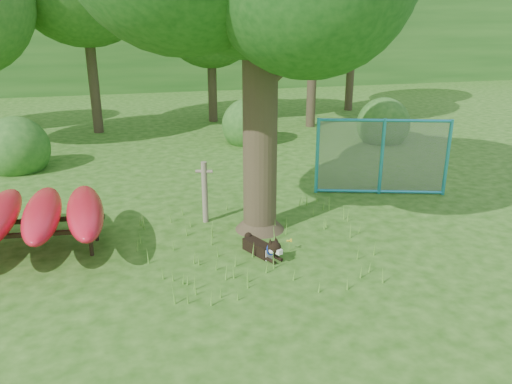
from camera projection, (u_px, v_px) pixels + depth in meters
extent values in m
plane|color=#1F4E0F|center=(263.00, 272.00, 8.35)|extent=(80.00, 80.00, 0.00)
cylinder|color=#352C1D|center=(260.00, 101.00, 9.22)|extent=(0.69, 0.69, 5.14)
cone|color=#352C1D|center=(260.00, 217.00, 9.98)|extent=(1.04, 1.04, 0.51)
cylinder|color=#352C1D|center=(293.00, 61.00, 9.10)|extent=(1.45, 0.60, 1.10)
cylinder|color=#352C1D|center=(230.00, 37.00, 8.94)|extent=(1.10, 0.80, 1.05)
cylinder|color=#6F6653|center=(205.00, 192.00, 10.21)|extent=(0.15, 0.15, 1.30)
cylinder|color=#6F6653|center=(204.00, 171.00, 10.06)|extent=(0.35, 0.17, 0.07)
cylinder|color=black|center=(91.00, 244.00, 8.87)|extent=(0.08, 0.08, 0.46)
cylinder|color=black|center=(96.00, 229.00, 9.47)|extent=(0.08, 0.08, 0.46)
cube|color=black|center=(18.00, 235.00, 8.61)|extent=(2.75, 0.34, 0.07)
cube|color=black|center=(28.00, 221.00, 9.20)|extent=(2.75, 0.34, 0.07)
ellipsoid|color=red|center=(42.00, 213.00, 8.88)|extent=(0.76, 2.78, 0.44)
ellipsoid|color=red|center=(85.00, 211.00, 8.99)|extent=(0.85, 2.79, 0.44)
cube|color=black|center=(258.00, 248.00, 8.99)|extent=(0.48, 0.68, 0.22)
cube|color=white|center=(268.00, 253.00, 8.80)|extent=(0.23, 0.20, 0.20)
sphere|color=black|center=(274.00, 247.00, 8.62)|extent=(0.24, 0.24, 0.24)
cube|color=white|center=(279.00, 252.00, 8.56)|extent=(0.14, 0.15, 0.08)
sphere|color=white|center=(272.00, 251.00, 8.58)|extent=(0.11, 0.11, 0.11)
sphere|color=white|center=(278.00, 249.00, 8.67)|extent=(0.11, 0.11, 0.11)
cone|color=black|center=(270.00, 241.00, 8.57)|extent=(0.10, 0.11, 0.11)
cone|color=black|center=(276.00, 239.00, 8.65)|extent=(0.12, 0.13, 0.11)
cylinder|color=black|center=(270.00, 260.00, 8.67)|extent=(0.17, 0.27, 0.06)
cylinder|color=black|center=(277.00, 257.00, 8.77)|extent=(0.17, 0.27, 0.06)
sphere|color=black|center=(248.00, 236.00, 9.24)|extent=(0.15, 0.15, 0.15)
torus|color=#1635AC|center=(272.00, 249.00, 8.69)|extent=(0.23, 0.15, 0.23)
cylinder|color=#299AC0|center=(317.00, 156.00, 11.87)|extent=(0.10, 0.10, 1.83)
cylinder|color=#299AC0|center=(382.00, 157.00, 11.80)|extent=(0.10, 0.10, 1.83)
cylinder|color=#299AC0|center=(447.00, 158.00, 11.72)|extent=(0.10, 0.10, 1.83)
cylinder|color=#299AC0|center=(385.00, 120.00, 11.51)|extent=(2.92, 1.00, 0.07)
cylinder|color=#299AC0|center=(379.00, 191.00, 12.08)|extent=(2.92, 1.00, 0.07)
plane|color=gray|center=(382.00, 157.00, 11.80)|extent=(2.90, 0.93, 3.05)
cylinder|color=#5C9932|center=(289.00, 246.00, 9.08)|extent=(0.02, 0.02, 0.20)
sphere|color=yellow|center=(290.00, 241.00, 9.05)|extent=(0.04, 0.04, 0.04)
sphere|color=yellow|center=(291.00, 239.00, 9.08)|extent=(0.04, 0.04, 0.04)
sphere|color=yellow|center=(287.00, 241.00, 9.07)|extent=(0.04, 0.04, 0.04)
sphere|color=yellow|center=(291.00, 241.00, 9.03)|extent=(0.04, 0.04, 0.04)
sphere|color=yellow|center=(289.00, 241.00, 9.02)|extent=(0.04, 0.04, 0.04)
cylinder|color=#352C1D|center=(91.00, 60.00, 17.71)|extent=(0.36, 0.36, 5.25)
cylinder|color=#352C1D|center=(212.00, 73.00, 19.94)|extent=(0.36, 0.36, 3.85)
sphere|color=#255A1D|center=(210.00, 15.00, 19.22)|extent=(4.00, 4.00, 4.00)
cylinder|color=#352C1D|center=(312.00, 64.00, 18.81)|extent=(0.36, 0.36, 4.76)
cylinder|color=#352C1D|center=(351.00, 55.00, 22.25)|extent=(0.36, 0.36, 4.90)
sphere|color=#255A1D|center=(20.00, 170.00, 13.99)|extent=(1.80, 1.80, 1.80)
sphere|color=#255A1D|center=(382.00, 141.00, 17.22)|extent=(1.80, 1.80, 1.80)
sphere|color=#255A1D|center=(249.00, 142.00, 17.05)|extent=(1.80, 1.80, 1.80)
cube|color=#255A1D|center=(149.00, 34.00, 32.91)|extent=(80.00, 12.00, 6.00)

